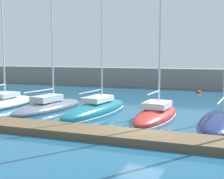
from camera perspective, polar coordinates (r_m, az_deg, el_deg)
The scene contains 9 objects.
ground_plane at distance 19.08m, azimuth 5.45°, elevation -8.18°, with size 120.00×120.00×0.00m, color #1E567A.
dock_pier at distance 17.55m, azimuth 4.04°, elevation -8.73°, with size 33.75×2.39×0.42m, color brown.
breakwater_seawall at distance 47.18m, azimuth 15.09°, elevation 2.00°, with size 108.00×3.38×2.89m, color gray.
sailboat_white_nearest at distance 30.51m, azimuth -19.89°, elevation -2.38°, with size 2.97×9.02×18.71m.
sailboat_slate_second at distance 27.86m, azimuth -11.67°, elevation -3.05°, with size 3.61×9.00×16.98m.
sailboat_teal_third at distance 25.73m, azimuth -2.95°, elevation -3.61°, with size 3.32×9.92×15.74m.
sailboat_red_fourth at distance 23.77m, azimuth 8.19°, elevation -4.41°, with size 2.89×8.22×17.13m.
sailboat_navy_fifth at distance 23.44m, azimuth 19.78°, elevation -5.32°, with size 3.74×9.54×14.62m.
mooring_buoy_red at distance 41.11m, azimuth 15.75°, elevation -0.64°, with size 0.71×0.71×0.71m, color red.
Camera 1 is at (4.97, -17.80, 4.73)m, focal length 49.30 mm.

